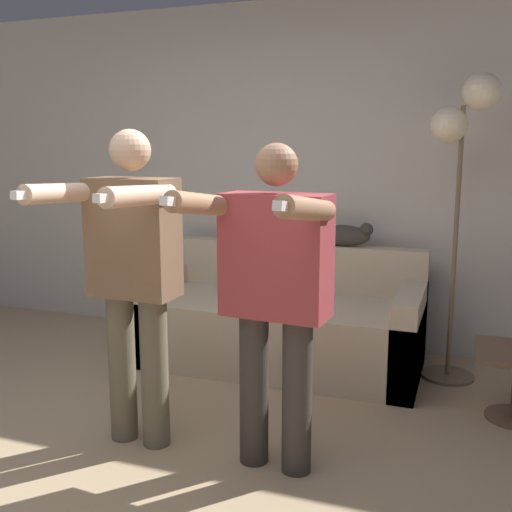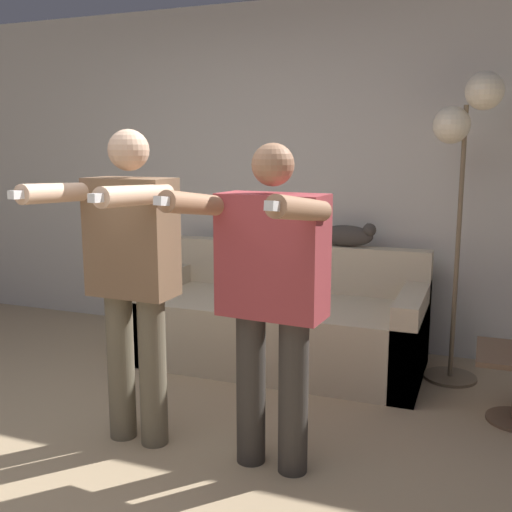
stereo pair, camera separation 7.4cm
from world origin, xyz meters
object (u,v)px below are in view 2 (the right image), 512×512
Objects in this scene: couch at (279,324)px; floor_lamp at (466,140)px; cat at (347,235)px; person_left at (130,268)px; person_right at (270,286)px.

couch is 1.74m from floor_lamp.
floor_lamp is at bearing -16.09° from cat.
person_left is at bearing -102.93° from couch.
floor_lamp is (1.49, 1.49, 0.64)m from person_left.
cat is (-0.03, 1.71, -0.00)m from person_right.
cat is at bearing 95.47° from person_right.
floor_lamp reaches higher than person_right.
cat is (0.40, 0.34, 0.61)m from couch.
couch is at bearing -174.34° from floor_lamp.
cat is at bearing 40.59° from couch.
person_left reaches higher than person_right.
person_left is 0.81× the size of floor_lamp.
person_right is at bearing -89.10° from cat.
cat is 0.27× the size of floor_lamp.
floor_lamp is at bearing 5.66° from couch.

